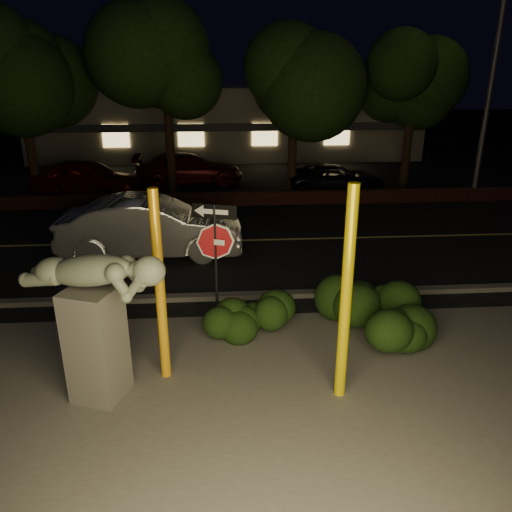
# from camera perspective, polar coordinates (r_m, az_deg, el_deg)

# --- Properties ---
(ground) EXTENTS (90.00, 90.00, 0.00)m
(ground) POSITION_cam_1_polar(r_m,az_deg,el_deg) (18.42, -2.49, 4.79)
(ground) COLOR black
(ground) RESTS_ON ground
(patio) EXTENTS (14.00, 6.00, 0.02)m
(patio) POSITION_cam_1_polar(r_m,az_deg,el_deg) (8.43, -0.01, -16.33)
(patio) COLOR #4C4944
(patio) RESTS_ON ground
(road) EXTENTS (80.00, 8.00, 0.01)m
(road) POSITION_cam_1_polar(r_m,az_deg,el_deg) (15.56, -2.14, 1.75)
(road) COLOR black
(road) RESTS_ON ground
(lane_marking) EXTENTS (80.00, 0.12, 0.00)m
(lane_marking) POSITION_cam_1_polar(r_m,az_deg,el_deg) (15.56, -2.14, 1.80)
(lane_marking) COLOR #BCB14B
(lane_marking) RESTS_ON road
(curb) EXTENTS (80.00, 0.25, 0.12)m
(curb) POSITION_cam_1_polar(r_m,az_deg,el_deg) (11.74, -1.39, -4.56)
(curb) COLOR #4C4944
(curb) RESTS_ON ground
(brick_wall) EXTENTS (40.00, 0.35, 0.50)m
(brick_wall) POSITION_cam_1_polar(r_m,az_deg,el_deg) (19.61, -2.63, 6.55)
(brick_wall) COLOR #4A2017
(brick_wall) RESTS_ON ground
(parking_lot) EXTENTS (40.00, 12.00, 0.01)m
(parking_lot) POSITION_cam_1_polar(r_m,az_deg,el_deg) (25.22, -3.01, 9.21)
(parking_lot) COLOR black
(parking_lot) RESTS_ON ground
(building) EXTENTS (22.00, 10.20, 4.00)m
(building) POSITION_cam_1_polar(r_m,az_deg,el_deg) (32.83, -3.41, 15.45)
(building) COLOR slate
(building) RESTS_ON ground
(tree_far_a) EXTENTS (4.60, 4.60, 7.43)m
(tree_far_a) POSITION_cam_1_polar(r_m,az_deg,el_deg) (22.01, -25.71, 19.61)
(tree_far_a) COLOR black
(tree_far_a) RESTS_ON ground
(tree_far_b) EXTENTS (5.20, 5.20, 8.41)m
(tree_far_b) POSITION_cam_1_polar(r_m,az_deg,el_deg) (21.01, -10.51, 23.18)
(tree_far_b) COLOR black
(tree_far_b) RESTS_ON ground
(tree_far_c) EXTENTS (4.80, 4.80, 7.84)m
(tree_far_c) POSITION_cam_1_polar(r_m,az_deg,el_deg) (20.71, 4.47, 22.39)
(tree_far_c) COLOR black
(tree_far_c) RESTS_ON ground
(tree_far_d) EXTENTS (4.40, 4.40, 7.42)m
(tree_far_d) POSITION_cam_1_polar(r_m,az_deg,el_deg) (22.46, 17.87, 20.78)
(tree_far_d) COLOR black
(tree_far_d) RESTS_ON ground
(yellow_pole_left) EXTENTS (0.17, 0.17, 3.37)m
(yellow_pole_left) POSITION_cam_1_polar(r_m,az_deg,el_deg) (8.36, -10.91, -3.68)
(yellow_pole_left) COLOR #FAAD14
(yellow_pole_left) RESTS_ON ground
(yellow_pole_right) EXTENTS (0.18, 0.18, 3.57)m
(yellow_pole_right) POSITION_cam_1_polar(r_m,az_deg,el_deg) (7.81, 10.25, -4.66)
(yellow_pole_right) COLOR yellow
(yellow_pole_right) RESTS_ON ground
(signpost) EXTENTS (0.86, 0.29, 2.63)m
(signpost) POSITION_cam_1_polar(r_m,az_deg,el_deg) (9.82, -4.68, 1.60)
(signpost) COLOR black
(signpost) RESTS_ON ground
(sculpture) EXTENTS (2.37, 1.37, 2.57)m
(sculpture) POSITION_cam_1_polar(r_m,az_deg,el_deg) (8.13, -18.00, -5.86)
(sculpture) COLOR #4C4944
(sculpture) RESTS_ON ground
(hedge_center) EXTENTS (1.93, 1.11, 0.95)m
(hedge_center) POSITION_cam_1_polar(r_m,az_deg,el_deg) (9.93, -0.83, -6.93)
(hedge_center) COLOR black
(hedge_center) RESTS_ON ground
(hedge_right) EXTENTS (2.08, 1.50, 1.22)m
(hedge_right) POSITION_cam_1_polar(r_m,az_deg,el_deg) (10.64, 12.60, -4.65)
(hedge_right) COLOR black
(hedge_right) RESTS_ON ground
(hedge_far_right) EXTENTS (1.65, 1.07, 1.11)m
(hedge_far_right) POSITION_cam_1_polar(r_m,az_deg,el_deg) (9.88, 16.03, -7.43)
(hedge_far_right) COLOR black
(hedge_far_right) RESTS_ON ground
(streetlight) EXTENTS (1.44, 0.67, 9.91)m
(streetlight) POSITION_cam_1_polar(r_m,az_deg,el_deg) (21.60, 25.46, 21.15)
(streetlight) COLOR #46454A
(streetlight) RESTS_ON ground
(silver_sedan) EXTENTS (5.12, 1.85, 1.68)m
(silver_sedan) POSITION_cam_1_polar(r_m,az_deg,el_deg) (14.45, -11.86, 3.27)
(silver_sedan) COLOR silver
(silver_sedan) RESTS_ON ground
(parked_car_red) EXTENTS (4.78, 2.55, 1.55)m
(parked_car_red) POSITION_cam_1_polar(r_m,az_deg,el_deg) (21.98, -18.69, 8.45)
(parked_car_red) COLOR #6B0C08
(parked_car_red) RESTS_ON ground
(parked_car_darkred) EXTENTS (4.99, 2.28, 1.42)m
(parked_car_darkred) POSITION_cam_1_polar(r_m,az_deg,el_deg) (23.23, -7.68, 9.81)
(parked_car_darkred) COLOR #460D10
(parked_car_darkred) RESTS_ON ground
(parked_car_dark) EXTENTS (4.25, 2.13, 1.15)m
(parked_car_dark) POSITION_cam_1_polar(r_m,az_deg,el_deg) (21.93, 9.10, 8.73)
(parked_car_dark) COLOR black
(parked_car_dark) RESTS_ON ground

